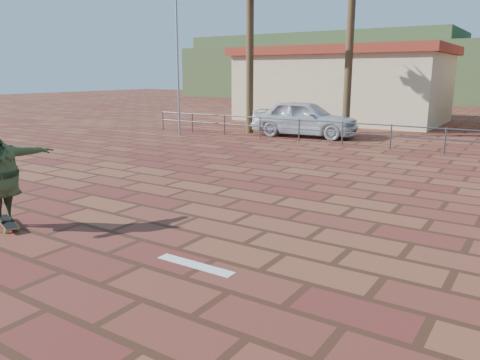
% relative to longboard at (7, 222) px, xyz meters
% --- Properties ---
extents(ground, '(120.00, 120.00, 0.00)m').
position_rel_longboard_xyz_m(ground, '(3.58, 1.75, -0.09)').
color(ground, brown).
rests_on(ground, ground).
extents(paint_stripe, '(1.40, 0.22, 0.01)m').
position_rel_longboard_xyz_m(paint_stripe, '(4.28, 0.55, -0.09)').
color(paint_stripe, white).
rests_on(paint_stripe, ground).
extents(guardrail, '(24.06, 0.06, 1.00)m').
position_rel_longboard_xyz_m(guardrail, '(3.58, 13.75, 0.59)').
color(guardrail, '#47494F').
rests_on(guardrail, ground).
extents(flagpole, '(1.30, 0.10, 8.00)m').
position_rel_longboard_xyz_m(flagpole, '(-6.29, 12.75, 4.55)').
color(flagpole, gray).
rests_on(flagpole, ground).
extents(building_west, '(12.60, 7.60, 4.50)m').
position_rel_longboard_xyz_m(building_west, '(-2.42, 23.75, 2.19)').
color(building_west, beige).
rests_on(building_west, ground).
extents(hill_back, '(35.00, 14.00, 8.00)m').
position_rel_longboard_xyz_m(hill_back, '(-18.42, 57.75, 3.91)').
color(hill_back, '#384C28').
rests_on(hill_back, ground).
extents(longboard, '(1.14, 0.60, 0.11)m').
position_rel_longboard_xyz_m(longboard, '(0.00, 0.00, 0.00)').
color(longboard, olive).
rests_on(longboard, ground).
extents(skateboarder, '(1.17, 2.16, 1.70)m').
position_rel_longboard_xyz_m(skateboarder, '(0.00, 0.00, 0.87)').
color(skateboarder, '#3A4A28').
rests_on(skateboarder, longboard).
extents(car_silver, '(5.19, 2.50, 1.71)m').
position_rel_longboard_xyz_m(car_silver, '(-1.01, 15.55, 0.76)').
color(car_silver, silver).
rests_on(car_silver, ground).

